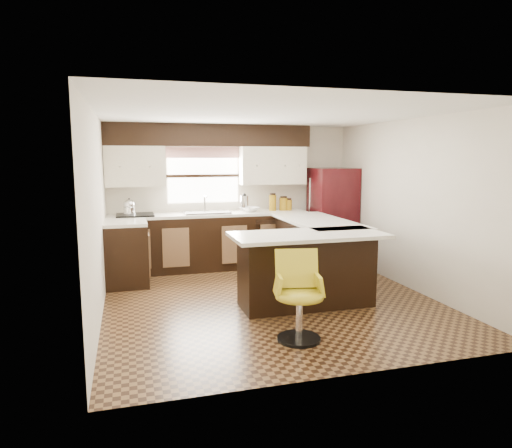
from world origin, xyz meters
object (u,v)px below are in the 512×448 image
object	(u,v)px
peninsula_return	(306,271)
refrigerator	(332,216)
bar_chair	(299,297)
peninsula_long	(314,253)

from	to	relation	value
peninsula_return	refrigerator	size ratio (longest dim) A/B	0.98
bar_chair	refrigerator	bearing A→B (deg)	70.62
refrigerator	bar_chair	size ratio (longest dim) A/B	1.82
refrigerator	bar_chair	xyz separation A→B (m)	(-1.83, -3.14, -0.38)
peninsula_return	refrigerator	distance (m)	2.54
bar_chair	peninsula_return	bearing A→B (deg)	75.30
peninsula_long	bar_chair	xyz separation A→B (m)	(-1.01, -1.99, 0.01)
peninsula_return	refrigerator	bearing A→B (deg)	57.64
peninsula_long	bar_chair	bearing A→B (deg)	-116.93
peninsula_long	refrigerator	xyz separation A→B (m)	(0.82, 1.15, 0.39)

